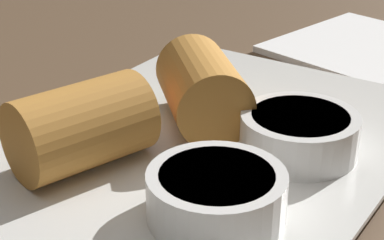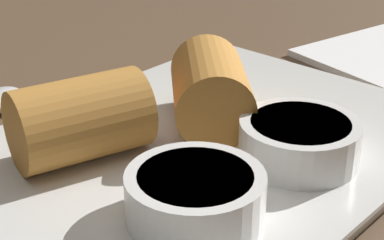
{
  "view_description": "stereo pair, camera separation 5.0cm",
  "coord_description": "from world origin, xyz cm",
  "views": [
    {
      "loc": [
        30.43,
        20.43,
        22.12
      ],
      "look_at": [
        1.77,
        1.43,
        5.46
      ],
      "focal_mm": 60.0,
      "sensor_mm": 36.0,
      "label": 1
    },
    {
      "loc": [
        27.37,
        24.39,
        22.12
      ],
      "look_at": [
        1.77,
        1.43,
        5.46
      ],
      "focal_mm": 60.0,
      "sensor_mm": 36.0,
      "label": 2
    }
  ],
  "objects": [
    {
      "name": "roll_front_right",
      "position": [
        -1.96,
        -0.65,
        5.95
      ],
      "size": [
        8.9,
        8.93,
        4.89
      ],
      "color": "#C68438",
      "rests_on": "serving_plate"
    },
    {
      "name": "dipping_bowl_far",
      "position": [
        7.1,
        6.43,
        4.86
      ],
      "size": [
        7.08,
        7.08,
        2.5
      ],
      "color": "white",
      "rests_on": "serving_plate"
    },
    {
      "name": "roll_front_left",
      "position": [
        6.35,
        -2.66,
        5.95
      ],
      "size": [
        8.98,
        6.96,
        4.89
      ],
      "color": "#C68438",
      "rests_on": "serving_plate"
    },
    {
      "name": "dipping_bowl_near",
      "position": [
        -1.39,
        7.0,
        4.86
      ],
      "size": [
        7.08,
        7.08,
        2.5
      ],
      "color": "white",
      "rests_on": "serving_plate"
    },
    {
      "name": "serving_plate",
      "position": [
        1.77,
        1.43,
        2.76
      ],
      "size": [
        33.07,
        22.95,
        1.5
      ],
      "color": "silver",
      "rests_on": "table_surface"
    },
    {
      "name": "table_surface",
      "position": [
        0.0,
        0.0,
        1.0
      ],
      "size": [
        180.0,
        140.0,
        2.0
      ],
      "color": "brown",
      "rests_on": "ground"
    }
  ]
}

